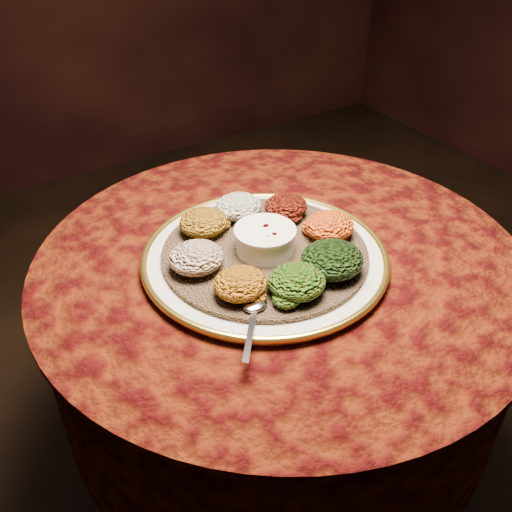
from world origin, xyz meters
TOP-DOWN VIEW (x-y plane):
  - table at (0.00, 0.00)m, footprint 0.96×0.96m
  - platter at (-0.04, -0.00)m, footprint 0.60×0.60m
  - injera at (-0.04, -0.00)m, footprint 0.47×0.47m
  - stew_bowl at (-0.04, -0.00)m, footprint 0.12×0.12m
  - spoon at (-0.15, -0.14)m, footprint 0.11×0.12m
  - portion_ayib at (-0.02, 0.13)m, footprint 0.10×0.09m
  - portion_kitfo at (0.07, 0.08)m, footprint 0.09×0.09m
  - portion_tikil at (0.09, -0.03)m, footprint 0.10×0.09m
  - portion_gomen at (0.03, -0.12)m, footprint 0.11×0.11m
  - portion_mixveg at (-0.06, -0.14)m, footprint 0.10×0.10m
  - portion_kik at (-0.14, -0.09)m, footprint 0.09×0.09m
  - portion_timatim at (-0.17, 0.02)m, footprint 0.10×0.10m
  - portion_shiro at (-0.11, 0.11)m, footprint 0.10×0.09m

SIDE VIEW (x-z plane):
  - table at x=0.00m, z-range 0.19..0.92m
  - platter at x=-0.04m, z-range 0.73..0.76m
  - injera at x=-0.04m, z-range 0.75..0.76m
  - spoon at x=-0.15m, z-range 0.76..0.77m
  - portion_kitfo at x=0.07m, z-range 0.76..0.81m
  - portion_kik at x=-0.14m, z-range 0.76..0.81m
  - portion_ayib at x=-0.02m, z-range 0.76..0.81m
  - portion_shiro at x=-0.11m, z-range 0.76..0.81m
  - portion_tikil at x=0.09m, z-range 0.76..0.81m
  - portion_timatim at x=-0.17m, z-range 0.76..0.81m
  - portion_mixveg at x=-0.06m, z-range 0.76..0.81m
  - portion_gomen at x=0.03m, z-range 0.76..0.82m
  - stew_bowl at x=-0.04m, z-range 0.77..0.81m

